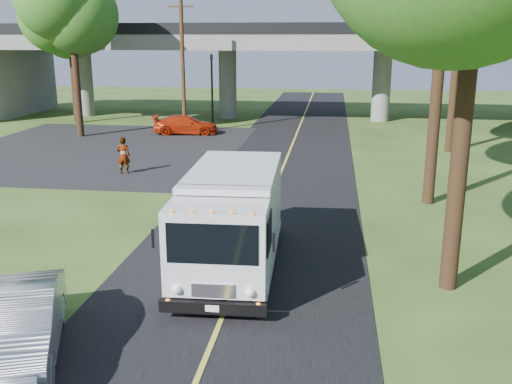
% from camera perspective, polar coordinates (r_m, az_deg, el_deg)
% --- Properties ---
extents(ground, '(120.00, 120.00, 0.00)m').
position_cam_1_polar(ground, '(14.85, -2.30, -9.88)').
color(ground, '#2F4518').
rests_on(ground, ground).
extents(road, '(7.00, 90.00, 0.02)m').
position_cam_1_polar(road, '(24.19, 1.78, 0.14)').
color(road, black).
rests_on(road, ground).
extents(parking_lot, '(16.00, 18.00, 0.01)m').
position_cam_1_polar(parking_lot, '(34.56, -15.27, 4.18)').
color(parking_lot, black).
rests_on(parking_lot, ground).
extents(lane_line, '(0.12, 90.00, 0.01)m').
position_cam_1_polar(lane_line, '(24.18, 1.78, 0.19)').
color(lane_line, gold).
rests_on(lane_line, road).
extents(overpass, '(54.00, 10.00, 7.30)m').
position_cam_1_polar(overpass, '(45.33, 4.80, 12.96)').
color(overpass, slate).
rests_on(overpass, ground).
extents(traffic_signal, '(0.18, 0.22, 5.20)m').
position_cam_1_polar(traffic_signal, '(40.24, -4.43, 10.75)').
color(traffic_signal, black).
rests_on(traffic_signal, ground).
extents(utility_pole, '(1.60, 0.26, 9.00)m').
position_cam_1_polar(utility_pole, '(38.56, -7.34, 12.56)').
color(utility_pole, '#472D19').
rests_on(utility_pole, ground).
extents(tree_left_lot, '(5.60, 5.50, 10.50)m').
position_cam_1_polar(tree_left_lot, '(38.66, -17.84, 16.90)').
color(tree_left_lot, '#382314').
rests_on(tree_left_lot, ground).
extents(tree_left_far, '(5.26, 5.16, 9.89)m').
position_cam_1_polar(tree_left_far, '(45.34, -18.04, 15.95)').
color(tree_left_far, '#382314').
rests_on(tree_left_far, ground).
extents(step_van, '(2.66, 6.67, 2.76)m').
position_cam_1_polar(step_van, '(15.72, -2.44, -2.55)').
color(step_van, silver).
rests_on(step_van, ground).
extents(red_sedan, '(4.52, 2.27, 1.26)m').
position_cam_1_polar(red_sedan, '(38.78, -7.03, 6.69)').
color(red_sedan, '#B5250B').
rests_on(red_sedan, ground).
extents(silver_sedan, '(2.93, 4.48, 1.40)m').
position_cam_1_polar(silver_sedan, '(12.69, -22.59, -12.19)').
color(silver_sedan, '#93979B').
rests_on(silver_sedan, ground).
extents(pedestrian, '(0.68, 0.48, 1.77)m').
position_cam_1_polar(pedestrian, '(27.75, -13.11, 3.57)').
color(pedestrian, gray).
rests_on(pedestrian, ground).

